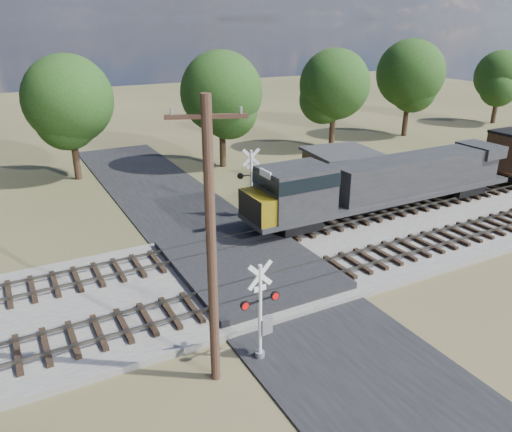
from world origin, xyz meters
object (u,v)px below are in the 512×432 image
crossing_signal_near (262,319)px  crossing_signal_far (250,189)px  utility_pole (211,243)px  equipment_shed (341,172)px

crossing_signal_near → crossing_signal_far: 14.70m
crossing_signal_far → utility_pole: bearing=69.7°
utility_pole → crossing_signal_far: bearing=79.7°
crossing_signal_near → utility_pole: size_ratio=0.41×
crossing_signal_near → equipment_shed: size_ratio=0.79×
crossing_signal_near → equipment_shed: bearing=40.6°
crossing_signal_near → crossing_signal_far: size_ratio=0.90×
utility_pole → equipment_shed: bearing=63.1°
utility_pole → equipment_shed: utility_pole is taller
utility_pole → equipment_shed: (16.59, 14.62, -3.74)m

